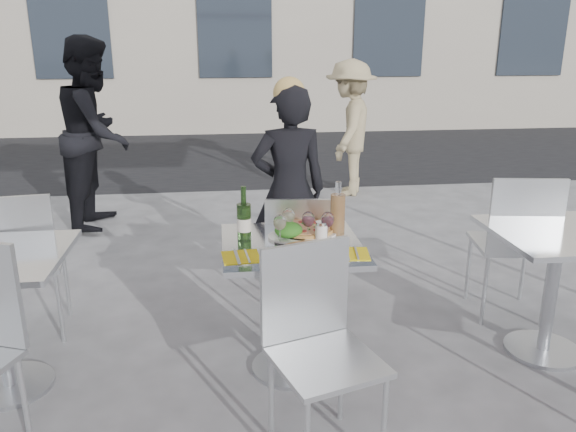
{
  "coord_description": "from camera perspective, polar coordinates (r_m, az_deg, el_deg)",
  "views": [
    {
      "loc": [
        -0.35,
        -2.73,
        1.75
      ],
      "look_at": [
        0.0,
        0.15,
        0.85
      ],
      "focal_mm": 35.0,
      "sensor_mm": 36.0,
      "label": 1
    }
  ],
  "objects": [
    {
      "name": "side_chair_rfar",
      "position": [
        3.83,
        22.18,
        -1.88
      ],
      "size": [
        0.51,
        0.52,
        0.98
      ],
      "rotation": [
        0.0,
        0.0,
        2.99
      ],
      "color": "silver",
      "rests_on": "ground"
    },
    {
      "name": "side_chair_lfar",
      "position": [
        3.65,
        -25.43,
        -3.57
      ],
      "size": [
        0.48,
        0.49,
        0.94
      ],
      "rotation": [
        0.0,
        0.0,
        3.28
      ],
      "color": "silver",
      "rests_on": "ground"
    },
    {
      "name": "chair_far",
      "position": [
        3.42,
        1.14,
        -3.69
      ],
      "size": [
        0.45,
        0.46,
        0.89
      ],
      "rotation": [
        0.0,
        0.0,
        3.03
      ],
      "color": "silver",
      "rests_on": "ground"
    },
    {
      "name": "wineglass_red_b",
      "position": [
        2.94,
        4.05,
        -0.47
      ],
      "size": [
        0.07,
        0.07,
        0.16
      ],
      "color": "white",
      "rests_on": "main_table"
    },
    {
      "name": "napkin_left",
      "position": [
        2.75,
        -4.8,
        -4.13
      ],
      "size": [
        0.19,
        0.2,
        0.01
      ],
      "rotation": [
        0.0,
        0.0,
        0.09
      ],
      "color": "yellow",
      "rests_on": "main_table"
    },
    {
      "name": "pedestrian_b",
      "position": [
        6.68,
        6.27,
        8.84
      ],
      "size": [
        0.92,
        1.16,
        1.57
      ],
      "primitive_type": "imported",
      "rotation": [
        0.0,
        0.0,
        4.33
      ],
      "color": "tan",
      "rests_on": "ground"
    },
    {
      "name": "napkin_right",
      "position": [
        2.79,
        6.37,
        -3.79
      ],
      "size": [
        0.2,
        0.2,
        0.01
      ],
      "rotation": [
        0.0,
        0.0,
        -0.13
      ],
      "color": "yellow",
      "rests_on": "main_table"
    },
    {
      "name": "wineglass_red_a",
      "position": [
        2.94,
        2.06,
        -0.43
      ],
      "size": [
        0.07,
        0.07,
        0.16
      ],
      "color": "white",
      "rests_on": "main_table"
    },
    {
      "name": "salad_plate",
      "position": [
        2.99,
        0.05,
        -1.58
      ],
      "size": [
        0.22,
        0.22,
        0.09
      ],
      "color": "white",
      "rests_on": "main_table"
    },
    {
      "name": "carafe",
      "position": [
        3.05,
        5.07,
        0.32
      ],
      "size": [
        0.08,
        0.08,
        0.29
      ],
      "color": "tan",
      "rests_on": "main_table"
    },
    {
      "name": "main_table",
      "position": [
        3.01,
        0.35,
        -6.51
      ],
      "size": [
        0.72,
        0.72,
        0.75
      ],
      "color": "#B7BABF",
      "rests_on": "ground"
    },
    {
      "name": "chair_near",
      "position": [
        2.48,
        2.91,
        -11.77
      ],
      "size": [
        0.53,
        0.54,
        0.93
      ],
      "rotation": [
        0.0,
        0.0,
        0.31
      ],
      "color": "silver",
      "rests_on": "ground"
    },
    {
      "name": "street_asphalt",
      "position": [
        9.4,
        -4.7,
        6.46
      ],
      "size": [
        24.0,
        5.0,
        0.0
      ],
      "primitive_type": "cube",
      "color": "black",
      "rests_on": "ground"
    },
    {
      "name": "wineglass_white_a",
      "position": [
        2.88,
        -0.84,
        -0.76
      ],
      "size": [
        0.07,
        0.07,
        0.16
      ],
      "color": "white",
      "rests_on": "main_table"
    },
    {
      "name": "ground",
      "position": [
        3.26,
        0.33,
        -15.21
      ],
      "size": [
        80.0,
        80.0,
        0.0
      ],
      "primitive_type": "plane",
      "color": "slate"
    },
    {
      "name": "woman_diner",
      "position": [
        4.0,
        0.11,
        2.62
      ],
      "size": [
        0.56,
        0.38,
        1.48
      ],
      "primitive_type": "imported",
      "rotation": [
        0.0,
        0.0,
        3.2
      ],
      "color": "black",
      "rests_on": "ground"
    },
    {
      "name": "pizza_far",
      "position": [
        3.09,
        1.82,
        -1.38
      ],
      "size": [
        0.35,
        0.35,
        0.03
      ],
      "color": "white",
      "rests_on": "main_table"
    },
    {
      "name": "side_table_right",
      "position": [
        3.51,
        25.49,
        -4.69
      ],
      "size": [
        0.72,
        0.72,
        0.75
      ],
      "color": "#B7BABF",
      "rests_on": "ground"
    },
    {
      "name": "pedestrian_a",
      "position": [
        5.77,
        -18.98,
        7.93
      ],
      "size": [
        0.76,
        0.94,
        1.82
      ],
      "primitive_type": "imported",
      "rotation": [
        0.0,
        0.0,
        1.49
      ],
      "color": "black",
      "rests_on": "ground"
    },
    {
      "name": "wine_bottle",
      "position": [
        2.93,
        -4.49,
        -0.41
      ],
      "size": [
        0.07,
        0.08,
        0.29
      ],
      "color": "#2D5520",
      "rests_on": "main_table"
    },
    {
      "name": "wineglass_white_b",
      "position": [
        3.0,
        0.04,
        -0.07
      ],
      "size": [
        0.07,
        0.07,
        0.16
      ],
      "color": "white",
      "rests_on": "main_table"
    },
    {
      "name": "pizza_near",
      "position": [
        2.77,
        2.38,
        -3.74
      ],
      "size": [
        0.32,
        0.32,
        0.02
      ],
      "color": "tan",
      "rests_on": "main_table"
    },
    {
      "name": "sugar_shaker",
      "position": [
        2.94,
        3.4,
        -1.6
      ],
      "size": [
        0.06,
        0.06,
        0.11
      ],
      "color": "white",
      "rests_on": "main_table"
    }
  ]
}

